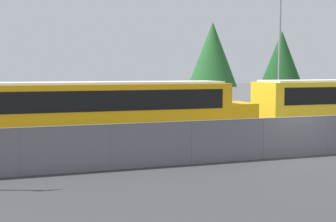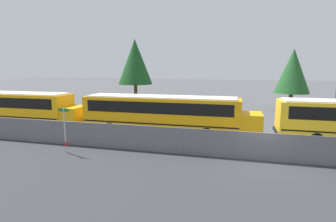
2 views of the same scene
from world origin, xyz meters
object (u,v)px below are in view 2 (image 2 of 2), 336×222
at_px(school_bus_1, 164,111).
at_px(street_sign, 65,129).
at_px(school_bus_0, 10,105).
at_px(tree_0, 293,71).
at_px(tree_1, 135,62).

distance_m(school_bus_1, street_sign, 7.70).
distance_m(school_bus_0, tree_0, 29.87).
xyz_separation_m(school_bus_1, tree_1, (-7.21, 12.35, 4.11)).
distance_m(school_bus_1, tree_0, 18.28).
bearing_deg(school_bus_0, tree_1, 60.31).
bearing_deg(street_sign, tree_1, 98.12).
bearing_deg(school_bus_1, school_bus_0, -178.65).
height_order(school_bus_1, street_sign, school_bus_1).
relative_size(street_sign, tree_1, 0.32).
bearing_deg(street_sign, school_bus_1, 53.57).
relative_size(street_sign, tree_0, 0.38).
distance_m(street_sign, tree_1, 19.23).
xyz_separation_m(school_bus_1, tree_0, (11.75, 13.68, 2.99)).
relative_size(school_bus_0, street_sign, 4.95).
bearing_deg(school_bus_0, street_sign, -30.62).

